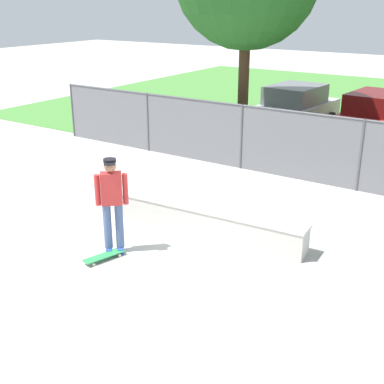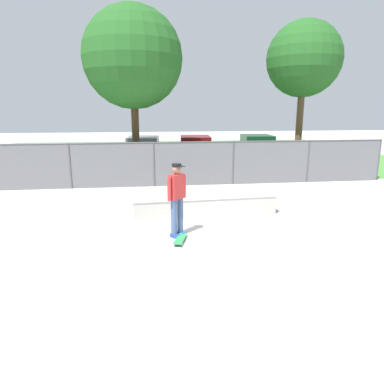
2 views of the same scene
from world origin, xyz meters
TOP-DOWN VIEW (x-y plane):
  - ground_plane at (0.00, 0.00)m, footprint 80.00×80.00m
  - grass_strip at (0.00, 15.47)m, footprint 28.48×20.00m
  - concrete_ledge at (-0.21, 0.94)m, footprint 4.33×0.73m
  - skateboarder at (-1.20, -0.67)m, footprint 0.48×0.44m
  - skateboard at (-1.15, -1.02)m, footprint 0.42×0.82m
  - chainlink_fence at (0.00, 5.17)m, footprint 16.55×0.07m
  - tree_near_left at (-2.39, 6.59)m, footprint 4.16×4.16m
  - tree_near_right at (5.46, 7.44)m, footprint 3.47×3.47m
  - car_silver at (-2.13, 9.95)m, footprint 2.29×4.34m
  - car_red at (0.71, 10.01)m, footprint 2.29×4.34m
  - car_green at (4.32, 10.32)m, footprint 2.29×4.34m

SIDE VIEW (x-z plane):
  - ground_plane at x=0.00m, z-range 0.00..0.00m
  - grass_strip at x=0.00m, z-range 0.00..0.02m
  - skateboard at x=-1.15m, z-range 0.03..0.12m
  - concrete_ledge at x=-0.21m, z-range 0.00..0.61m
  - car_silver at x=-2.13m, z-range 0.01..1.67m
  - car_red at x=0.71m, z-range 0.01..1.67m
  - car_green at x=4.32m, z-range 0.01..1.67m
  - chainlink_fence at x=0.00m, z-range 0.08..1.90m
  - skateboarder at x=-1.20m, z-range 0.11..1.95m
  - tree_near_left at x=-2.39m, z-range 1.53..8.78m
  - tree_near_right at x=5.46m, z-range 1.78..8.89m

